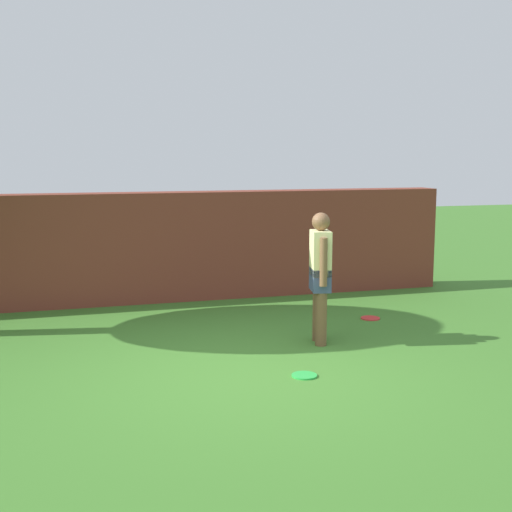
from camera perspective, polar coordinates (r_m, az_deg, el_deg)
name	(u,v)px	position (r m, az deg, el deg)	size (l,w,h in m)	color
ground_plane	(248,374)	(7.33, -0.69, -9.86)	(40.00, 40.00, 0.00)	#3D7528
brick_wall	(85,250)	(10.73, -14.20, 0.52)	(11.85, 0.50, 1.72)	brown
person	(320,272)	(8.31, 5.42, -1.31)	(0.29, 0.53, 1.62)	brown
frisbee_green	(304,375)	(7.26, 4.09, -9.99)	(0.27, 0.27, 0.02)	green
frisbee_red	(370,318)	(9.80, 9.59, -5.18)	(0.27, 0.27, 0.02)	red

